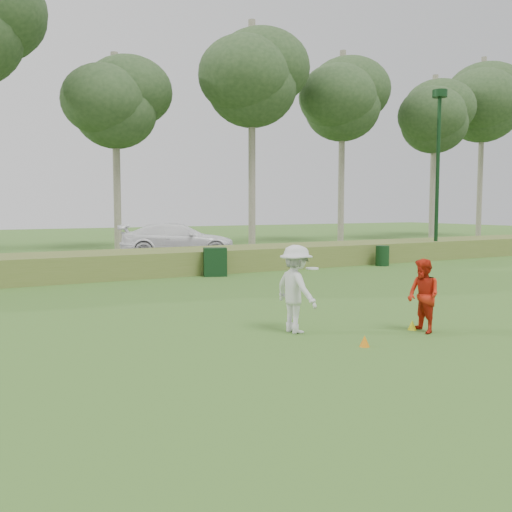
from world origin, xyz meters
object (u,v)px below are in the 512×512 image
cone_orange (365,341)px  car_right (178,240)px  player_white (296,289)px  trash_bin (382,256)px  player_red (423,296)px  lamp_post (438,144)px  cone_yellow (412,325)px  utility_cabinet (215,262)px

cone_orange → car_right: (3.70, 18.91, 0.80)m
player_white → trash_bin: player_white is taller
player_red → cone_orange: size_ratio=7.16×
lamp_post → player_white: bearing=-145.3°
cone_yellow → utility_cabinet: 10.50m
cone_orange → utility_cabinet: utility_cabinet is taller
car_right → trash_bin: bearing=-119.2°
player_white → car_right: size_ratio=0.31×
car_right → utility_cabinet: bearing=-169.5°
cone_yellow → trash_bin: trash_bin is taller
cone_yellow → trash_bin: 13.22m
lamp_post → player_white: (-14.90, -10.31, -4.68)m
utility_cabinet → trash_bin: 8.00m
cone_yellow → utility_cabinet: (0.29, 10.49, 0.43)m
cone_orange → cone_yellow: (1.83, 0.64, -0.00)m
player_red → car_right: car_right is taller
cone_orange → cone_yellow: size_ratio=1.05×
cone_orange → trash_bin: (10.12, 10.93, 0.34)m
trash_bin → player_red: bearing=-128.1°
utility_cabinet → trash_bin: bearing=18.2°
lamp_post → car_right: bearing=147.1°
player_red → trash_bin: player_red is taller
player_white → utility_cabinet: player_white is taller
cone_orange → player_red: bearing=11.2°
player_white → cone_orange: 1.89m
cone_yellow → car_right: (1.88, 18.26, 0.80)m
utility_cabinet → trash_bin: (8.00, -0.19, -0.09)m
lamp_post → cone_yellow: size_ratio=40.00×
cone_orange → utility_cabinet: bearing=79.2°
cone_orange → utility_cabinet: (2.12, 11.13, 0.43)m
player_red → cone_orange: bearing=-71.3°
utility_cabinet → car_right: car_right is taller
player_white → player_red: (2.29, -1.29, -0.14)m
car_right → player_white: bearing=-171.5°
lamp_post → cone_orange: 19.54m
player_red → trash_bin: 13.43m
trash_bin → car_right: size_ratio=0.15×
player_red → car_right: 18.64m
player_white → cone_orange: player_white is taller
car_right → cone_yellow: bearing=-163.9°
cone_orange → cone_yellow: cone_orange is taller
lamp_post → cone_yellow: (-12.62, -11.32, -5.49)m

